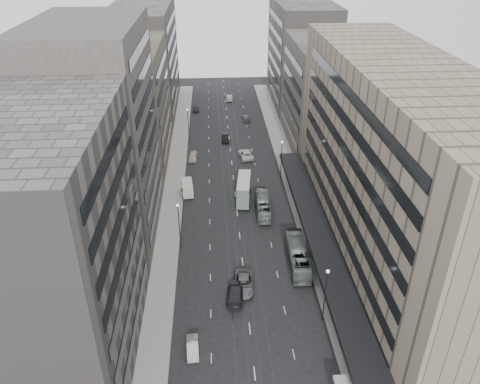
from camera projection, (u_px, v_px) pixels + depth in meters
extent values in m
plane|color=black|center=(246.00, 297.00, 65.56)|extent=(220.00, 220.00, 0.00)
cube|color=gray|center=(290.00, 172.00, 98.72)|extent=(4.00, 125.00, 0.15)
cube|color=gray|center=(176.00, 175.00, 97.41)|extent=(4.00, 125.00, 0.15)
cube|color=gray|center=(394.00, 171.00, 66.27)|extent=(15.00, 60.00, 30.00)
cube|color=black|center=(321.00, 237.00, 71.18)|extent=(4.40, 60.00, 0.50)
cube|color=#46413C|center=(324.00, 95.00, 105.93)|extent=(15.00, 28.00, 24.00)
cube|color=slate|center=(301.00, 55.00, 130.98)|extent=(15.00, 32.00, 28.00)
cube|color=slate|center=(53.00, 250.00, 50.03)|extent=(15.00, 28.00, 30.00)
cube|color=#46413C|center=(100.00, 135.00, 72.48)|extent=(15.00, 26.00, 34.00)
cube|color=#655B4F|center=(128.00, 106.00, 98.13)|extent=(15.00, 28.00, 25.00)
cube|color=slate|center=(145.00, 60.00, 126.03)|extent=(15.00, 38.00, 28.00)
cylinder|color=#262628|center=(325.00, 297.00, 59.77)|extent=(0.16, 0.16, 8.00)
sphere|color=silver|center=(328.00, 271.00, 57.75)|extent=(0.44, 0.44, 0.44)
cylinder|color=#262628|center=(281.00, 161.00, 94.49)|extent=(0.16, 0.16, 8.00)
sphere|color=silver|center=(282.00, 142.00, 92.46)|extent=(0.44, 0.44, 0.44)
cylinder|color=#262628|center=(179.00, 228.00, 73.47)|extent=(0.16, 0.16, 8.00)
sphere|color=silver|center=(178.00, 205.00, 71.44)|extent=(0.44, 0.44, 0.44)
cylinder|color=#262628|center=(188.00, 126.00, 110.78)|extent=(0.16, 0.16, 8.00)
sphere|color=silver|center=(187.00, 110.00, 108.76)|extent=(0.44, 0.44, 0.44)
imported|color=slate|center=(297.00, 255.00, 71.20)|extent=(3.06, 11.50, 3.18)
imported|color=gray|center=(263.00, 205.00, 84.44)|extent=(2.82, 9.98, 2.75)
cube|color=gray|center=(244.00, 193.00, 87.90)|extent=(3.24, 8.45, 2.10)
cube|color=gray|center=(244.00, 184.00, 86.93)|extent=(3.16, 8.11, 1.83)
cube|color=silver|center=(244.00, 180.00, 86.45)|extent=(3.24, 8.45, 0.11)
cylinder|color=black|center=(237.00, 206.00, 85.90)|extent=(0.36, 0.94, 0.91)
cylinder|color=black|center=(249.00, 207.00, 85.79)|extent=(0.36, 0.94, 0.91)
cylinder|color=black|center=(239.00, 190.00, 91.05)|extent=(0.36, 0.94, 0.91)
cylinder|color=black|center=(250.00, 191.00, 90.94)|extent=(0.36, 0.94, 0.91)
cube|color=beige|center=(187.00, 190.00, 90.01)|extent=(2.50, 4.65, 1.37)
cube|color=beige|center=(187.00, 184.00, 89.41)|extent=(2.45, 4.55, 1.08)
cylinder|color=black|center=(183.00, 197.00, 88.94)|extent=(0.28, 0.73, 0.71)
cylinder|color=black|center=(193.00, 196.00, 89.25)|extent=(0.28, 0.73, 0.71)
cylinder|color=black|center=(182.00, 190.00, 91.45)|extent=(0.28, 0.73, 0.71)
cylinder|color=black|center=(192.00, 189.00, 91.76)|extent=(0.28, 0.73, 0.71)
imported|color=#B7B7B3|center=(193.00, 347.00, 56.80)|extent=(1.62, 4.10, 1.33)
imported|color=slate|center=(244.00, 283.00, 66.77)|extent=(3.21, 6.17, 1.66)
imported|color=#242427|center=(236.00, 292.00, 65.12)|extent=(3.18, 6.16, 1.71)
imported|color=#BCAC9C|center=(193.00, 156.00, 103.80)|extent=(2.20, 4.91, 1.64)
imported|color=black|center=(225.00, 138.00, 112.92)|extent=(1.79, 4.86, 1.59)
imported|color=silver|center=(246.00, 154.00, 104.69)|extent=(3.47, 6.28, 1.66)
imported|color=#555457|center=(246.00, 118.00, 125.17)|extent=(2.12, 4.76, 1.36)
imported|color=#29292B|center=(196.00, 109.00, 131.24)|extent=(1.64, 4.02, 1.37)
imported|color=gray|center=(229.00, 97.00, 139.61)|extent=(1.82, 4.94, 1.62)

